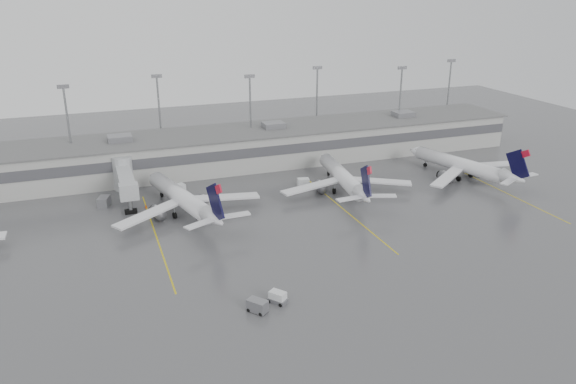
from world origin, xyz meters
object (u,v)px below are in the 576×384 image
object	(u,v)px
jet_mid_right	(344,177)
jet_far_right	(464,165)
jet_mid_left	(184,198)
baggage_tug	(278,298)

from	to	relation	value
jet_mid_right	jet_far_right	bearing A→B (deg)	4.21
jet_mid_left	baggage_tug	bearing A→B (deg)	-93.92
baggage_tug	jet_mid_left	bearing A→B (deg)	61.98
jet_mid_right	jet_far_right	size ratio (longest dim) A/B	1.03
jet_mid_left	jet_far_right	size ratio (longest dim) A/B	1.05
jet_mid_right	jet_far_right	xyz separation A→B (m)	(28.14, -1.44, -0.03)
jet_far_right	baggage_tug	distance (m)	64.56
jet_mid_left	baggage_tug	xyz separation A→B (m)	(6.22, -34.71, -2.58)
jet_mid_right	baggage_tug	xyz separation A→B (m)	(-26.56, -35.65, -2.47)
jet_mid_right	baggage_tug	distance (m)	44.53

